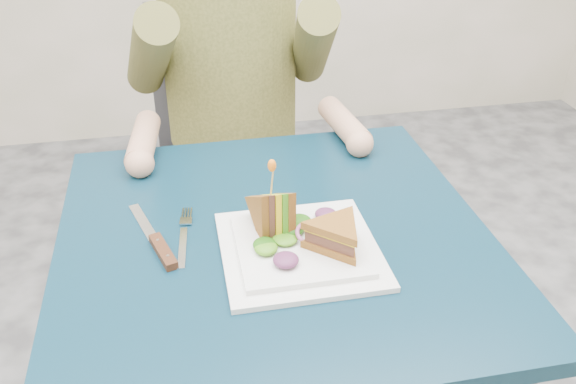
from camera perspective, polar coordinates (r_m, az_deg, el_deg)
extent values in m
cube|color=#082130|center=(1.08, -1.27, -4.43)|extent=(0.75, 0.75, 0.03)
cylinder|color=#595B5E|center=(1.56, -15.07, -9.76)|extent=(0.04, 0.04, 0.70)
cylinder|color=#595B5E|center=(1.62, 8.17, -7.10)|extent=(0.04, 0.04, 0.70)
cube|color=#47474C|center=(1.78, -4.91, 0.93)|extent=(0.42, 0.40, 0.04)
cube|color=#47474C|center=(1.84, -5.95, 10.49)|extent=(0.42, 0.03, 0.46)
cylinder|color=#47474C|center=(1.77, -9.74, -8.99)|extent=(0.02, 0.02, 0.43)
cylinder|color=#47474C|center=(1.80, 1.84, -7.68)|extent=(0.02, 0.02, 0.43)
cylinder|color=#47474C|center=(2.04, -10.21, -2.90)|extent=(0.02, 0.02, 0.43)
cylinder|color=#47474C|center=(2.07, -0.24, -1.86)|extent=(0.02, 0.02, 0.43)
cylinder|color=brown|center=(1.59, -5.51, 13.72)|extent=(0.34, 0.34, 0.52)
cylinder|color=brown|center=(1.50, -12.76, 12.54)|extent=(0.15, 0.39, 0.31)
cylinder|color=tan|center=(1.36, -13.37, 4.70)|extent=(0.08, 0.20, 0.06)
sphere|color=tan|center=(1.27, -13.71, 2.61)|extent=(0.06, 0.06, 0.06)
cylinder|color=brown|center=(1.53, 2.32, 13.73)|extent=(0.15, 0.39, 0.31)
cylinder|color=tan|center=(1.41, 5.27, 6.39)|extent=(0.08, 0.20, 0.06)
sphere|color=tan|center=(1.32, 6.73, 4.53)|extent=(0.06, 0.06, 0.06)
cube|color=white|center=(1.02, 1.09, -5.44)|extent=(0.26, 0.26, 0.01)
cube|color=white|center=(1.02, 1.10, -4.99)|extent=(0.21, 0.21, 0.01)
cube|color=silver|center=(1.05, -9.83, -5.16)|extent=(0.02, 0.12, 0.00)
cube|color=silver|center=(1.11, -9.53, -2.69)|extent=(0.02, 0.02, 0.00)
cube|color=silver|center=(1.13, -9.81, -1.94)|extent=(0.01, 0.03, 0.00)
cube|color=silver|center=(1.13, -9.56, -1.93)|extent=(0.01, 0.03, 0.00)
cube|color=silver|center=(1.13, -9.31, -1.92)|extent=(0.01, 0.03, 0.00)
cube|color=silver|center=(1.13, -9.06, -1.92)|extent=(0.01, 0.03, 0.00)
cube|color=silver|center=(1.12, -13.33, -2.86)|extent=(0.06, 0.14, 0.00)
cube|color=black|center=(1.04, -11.60, -5.47)|extent=(0.05, 0.10, 0.01)
cylinder|color=silver|center=(1.05, -12.09, -4.45)|extent=(0.01, 0.01, 0.00)
cylinder|color=silver|center=(1.01, -11.18, -5.90)|extent=(0.01, 0.01, 0.00)
cylinder|color=tan|center=(0.99, -1.49, 1.08)|extent=(0.01, 0.01, 0.06)
ellipsoid|color=orange|center=(0.98, -1.52, 2.49)|extent=(0.01, 0.01, 0.02)
torus|color=#9E4C7A|center=(1.01, 1.88, -3.82)|extent=(0.04, 0.04, 0.02)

